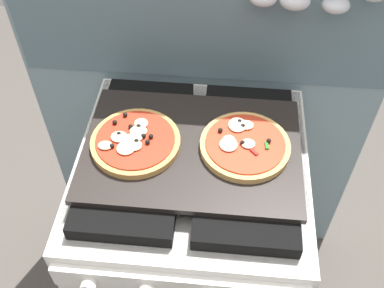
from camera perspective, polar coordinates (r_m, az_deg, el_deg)
The scene contains 5 objects.
kitchen_backsplash at distance 1.46m, azimuth 1.40°, elevation 6.21°, with size 1.10×0.09×1.55m.
stove at distance 1.51m, azimuth -0.01°, elevation -12.09°, with size 0.60×0.64×0.90m.
baking_tray at distance 1.14m, azimuth -0.00°, elevation -0.60°, with size 0.54×0.38×0.02m, color black.
pizza_left at distance 1.14m, azimuth -7.15°, elevation 0.33°, with size 0.22×0.22×0.03m.
pizza_right at distance 1.13m, azimuth 6.56°, elevation -0.09°, with size 0.22×0.22×0.03m.
Camera 1 is at (0.07, -0.74, 1.77)m, focal length 42.67 mm.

